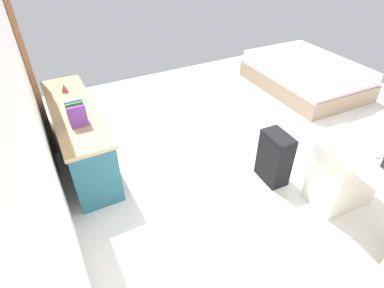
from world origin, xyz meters
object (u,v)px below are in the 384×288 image
(computer_mouse, at_px, (379,155))
(figurine_small, at_px, (64,88))
(suitcase_black, at_px, (274,158))
(credenza, at_px, (80,136))
(bed, at_px, (306,75))

(computer_mouse, distance_m, figurine_small, 3.39)
(suitcase_black, relative_size, figurine_small, 5.48)
(computer_mouse, bearing_deg, figurine_small, 44.69)
(suitcase_black, bearing_deg, credenza, 56.75)
(suitcase_black, xyz_separation_m, computer_mouse, (-0.81, -0.38, 0.46))
(computer_mouse, height_order, figurine_small, figurine_small)
(credenza, distance_m, suitcase_black, 2.25)
(computer_mouse, bearing_deg, credenza, 49.98)
(credenza, distance_m, computer_mouse, 3.09)
(credenza, bearing_deg, suitcase_black, -126.56)
(bed, height_order, computer_mouse, computer_mouse)
(bed, relative_size, suitcase_black, 3.22)
(credenza, height_order, computer_mouse, computer_mouse)
(suitcase_black, bearing_deg, figurine_small, 48.76)
(computer_mouse, bearing_deg, bed, -30.26)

